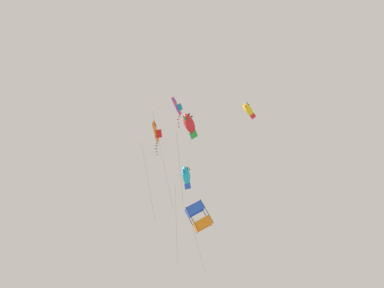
% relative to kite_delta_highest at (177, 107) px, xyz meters
% --- Properties ---
extents(kite_delta_highest, '(3.16, 2.34, 9.19)m').
position_rel_kite_delta_highest_xyz_m(kite_delta_highest, '(0.00, 0.00, 0.00)').
color(kite_delta_highest, '#DB2D93').
extents(kite_fish_upper_right, '(1.79, 1.38, 7.83)m').
position_rel_kite_delta_highest_xyz_m(kite_fish_upper_right, '(-0.42, 0.71, -6.15)').
color(kite_fish_upper_right, '#1EB2C6').
extents(kite_box_far_centre, '(2.31, 2.77, 5.82)m').
position_rel_kite_delta_highest_xyz_m(kite_box_far_centre, '(-3.21, 0.93, -9.07)').
color(kite_box_far_centre, blue).
extents(kite_fish_mid_left, '(1.16, 1.27, 1.67)m').
position_rel_kite_delta_highest_xyz_m(kite_fish_mid_left, '(-0.03, 6.16, -1.16)').
color(kite_fish_mid_left, yellow).
extents(kite_delta_near_right, '(2.57, 1.71, 8.31)m').
position_rel_kite_delta_highest_xyz_m(kite_delta_near_right, '(0.16, -1.81, -2.24)').
color(kite_delta_near_right, orange).
extents(kite_fish_low_drifter, '(2.25, 1.54, 7.15)m').
position_rel_kite_delta_highest_xyz_m(kite_fish_low_drifter, '(1.99, 1.77, -2.65)').
color(kite_fish_low_drifter, red).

